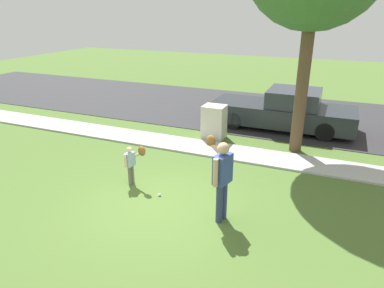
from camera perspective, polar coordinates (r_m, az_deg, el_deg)
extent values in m
plane|color=#4C6B2D|center=(11.13, 3.19, -1.17)|extent=(48.00, 48.00, 0.00)
cube|color=#B2B2AD|center=(11.20, 3.36, -0.85)|extent=(36.00, 1.20, 0.06)
cube|color=#2D2D30|center=(15.77, 9.58, 5.41)|extent=(36.00, 6.80, 0.02)
cylinder|color=navy|center=(7.41, 4.47, -9.64)|extent=(0.14, 0.14, 0.89)
cylinder|color=navy|center=(7.54, 5.21, -9.08)|extent=(0.14, 0.14, 0.89)
cube|color=#33478C|center=(7.12, 5.03, -4.09)|extent=(0.34, 0.47, 0.63)
sphere|color=tan|center=(6.94, 5.15, -0.71)|extent=(0.24, 0.24, 0.24)
cylinder|color=tan|center=(6.91, 3.86, -4.72)|extent=(0.10, 0.10, 0.59)
cylinder|color=tan|center=(7.36, 4.43, -1.26)|extent=(0.55, 0.23, 0.43)
ellipsoid|color=brown|center=(7.39, 3.12, 0.51)|extent=(0.25, 0.19, 0.26)
cylinder|color=#6B6656|center=(9.14, -9.67, -4.90)|extent=(0.08, 0.08, 0.52)
cylinder|color=#6B6656|center=(9.08, -10.13, -5.12)|extent=(0.08, 0.08, 0.52)
cube|color=#8CADC6|center=(8.93, -10.08, -2.47)|extent=(0.19, 0.27, 0.37)
sphere|color=beige|center=(8.83, -10.19, -0.91)|extent=(0.14, 0.14, 0.14)
cylinder|color=beige|center=(8.87, -8.73, -1.63)|extent=(0.32, 0.13, 0.25)
ellipsoid|color=brown|center=(8.74, -8.21, -1.13)|extent=(0.25, 0.19, 0.26)
cylinder|color=beige|center=(8.83, -10.80, -2.73)|extent=(0.06, 0.06, 0.34)
sphere|color=white|center=(8.57, -5.35, -8.23)|extent=(0.07, 0.07, 0.07)
cube|color=beige|center=(12.06, 3.62, 3.58)|extent=(0.75, 0.65, 1.17)
cylinder|color=brown|center=(11.02, 17.61, 9.62)|extent=(0.37, 0.37, 4.40)
cube|color=#23282D|center=(13.57, 14.41, 4.79)|extent=(5.20, 1.95, 0.70)
cube|color=#2D333D|center=(13.36, 16.32, 7.24)|extent=(1.82, 1.79, 0.60)
cylinder|color=black|center=(13.13, 6.76, 3.85)|extent=(0.64, 0.22, 0.64)
cylinder|color=black|center=(14.74, 8.70, 5.68)|extent=(0.64, 0.22, 0.64)
cylinder|color=black|center=(12.68, 20.85, 1.91)|extent=(0.64, 0.22, 0.64)
cylinder|color=black|center=(14.33, 21.27, 4.01)|extent=(0.64, 0.22, 0.64)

